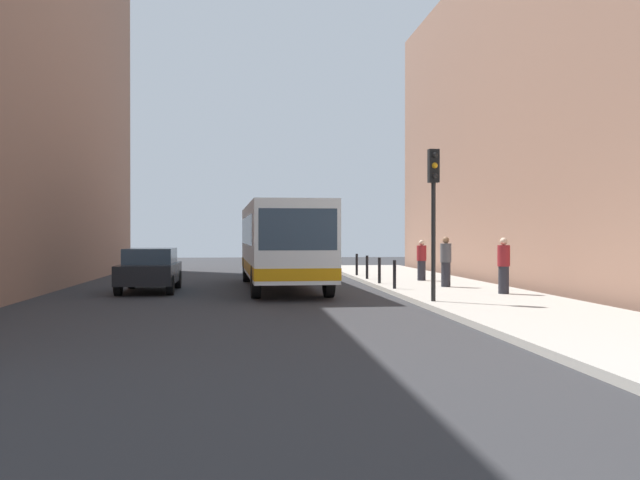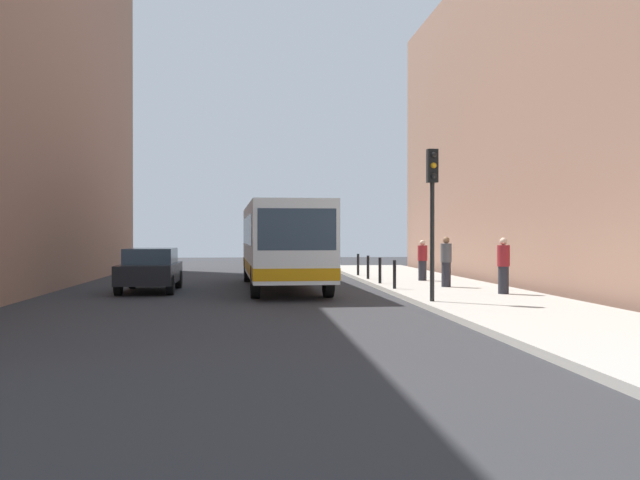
% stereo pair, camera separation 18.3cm
% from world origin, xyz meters
% --- Properties ---
extents(ground_plane, '(80.00, 80.00, 0.00)m').
position_xyz_m(ground_plane, '(0.00, 0.00, 0.00)').
color(ground_plane, '#2D2D30').
extents(sidewalk, '(4.40, 40.00, 0.15)m').
position_xyz_m(sidewalk, '(5.40, 0.00, 0.07)').
color(sidewalk, '#ADA89E').
rests_on(sidewalk, ground).
extents(building_right, '(7.00, 32.00, 13.40)m').
position_xyz_m(building_right, '(11.50, 4.00, 6.70)').
color(building_right, '#936B56').
rests_on(building_right, ground).
extents(bus, '(2.88, 11.10, 3.00)m').
position_xyz_m(bus, '(-0.19, 4.28, 1.73)').
color(bus, white).
rests_on(bus, ground).
extents(car_beside_bus, '(1.90, 4.42, 1.48)m').
position_xyz_m(car_beside_bus, '(-4.73, 3.23, 0.78)').
color(car_beside_bus, black).
rests_on(car_beside_bus, ground).
extents(car_behind_bus, '(1.92, 4.43, 1.48)m').
position_xyz_m(car_behind_bus, '(0.10, 13.76, 0.78)').
color(car_behind_bus, silver).
rests_on(car_behind_bus, ground).
extents(traffic_light, '(0.28, 0.33, 4.10)m').
position_xyz_m(traffic_light, '(3.55, -2.83, 3.01)').
color(traffic_light, black).
rests_on(traffic_light, sidewalk).
extents(bollard_near, '(0.11, 0.11, 0.95)m').
position_xyz_m(bollard_near, '(3.45, 1.69, 0.62)').
color(bollard_near, black).
rests_on(bollard_near, sidewalk).
extents(bollard_mid, '(0.11, 0.11, 0.95)m').
position_xyz_m(bollard_mid, '(3.45, 4.35, 0.62)').
color(bollard_mid, black).
rests_on(bollard_mid, sidewalk).
extents(bollard_far, '(0.11, 0.11, 0.95)m').
position_xyz_m(bollard_far, '(3.45, 7.01, 0.62)').
color(bollard_far, black).
rests_on(bollard_far, sidewalk).
extents(bollard_farthest, '(0.11, 0.11, 0.95)m').
position_xyz_m(bollard_farthest, '(3.45, 9.67, 0.62)').
color(bollard_farthest, black).
rests_on(bollard_farthest, sidewalk).
extents(pedestrian_near_signal, '(0.38, 0.38, 1.71)m').
position_xyz_m(pedestrian_near_signal, '(6.32, -0.66, 1.00)').
color(pedestrian_near_signal, '#26262D').
rests_on(pedestrian_near_signal, sidewalk).
extents(pedestrian_mid_sidewalk, '(0.38, 0.38, 1.73)m').
position_xyz_m(pedestrian_mid_sidewalk, '(5.39, 2.35, 1.01)').
color(pedestrian_mid_sidewalk, '#26262D').
rests_on(pedestrian_mid_sidewalk, sidewalk).
extents(pedestrian_far_sidewalk, '(0.38, 0.38, 1.59)m').
position_xyz_m(pedestrian_far_sidewalk, '(5.40, 5.75, 0.94)').
color(pedestrian_far_sidewalk, '#26262D').
rests_on(pedestrian_far_sidewalk, sidewalk).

